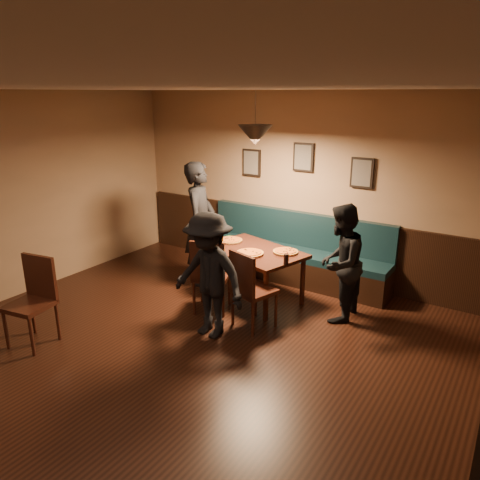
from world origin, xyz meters
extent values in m
plane|color=black|center=(0.00, 0.00, 0.00)|extent=(7.00, 7.00, 0.00)
plane|color=silver|center=(0.00, 0.00, 2.80)|extent=(7.00, 7.00, 0.00)
plane|color=#8C704F|center=(0.00, 3.50, 1.40)|extent=(6.00, 0.00, 6.00)
cube|color=black|center=(0.00, 3.47, 0.50)|extent=(5.88, 0.06, 1.00)
cube|color=black|center=(-0.90, 3.47, 1.70)|extent=(0.32, 0.04, 0.42)
cube|color=black|center=(0.00, 3.47, 1.85)|extent=(0.32, 0.04, 0.42)
cube|color=black|center=(0.90, 3.47, 1.70)|extent=(0.32, 0.04, 0.42)
cone|color=black|center=(-0.13, 2.30, 2.25)|extent=(0.44, 0.44, 0.25)
cube|color=black|center=(-0.13, 2.30, 0.36)|extent=(1.51, 1.17, 0.72)
imported|color=black|center=(-1.11, 2.38, 0.91)|extent=(0.64, 0.78, 1.83)
imported|color=black|center=(1.08, 2.37, 0.75)|extent=(0.60, 0.75, 1.49)
imported|color=black|center=(-0.03, 1.15, 0.75)|extent=(1.00, 0.62, 1.50)
cylinder|color=orange|center=(-0.60, 2.43, 0.73)|extent=(0.40, 0.40, 0.04)
cylinder|color=#C38324|center=(-0.07, 2.11, 0.74)|extent=(0.46, 0.46, 0.04)
cylinder|color=#CA5E26|center=(0.29, 2.42, 0.73)|extent=(0.38, 0.38, 0.04)
cylinder|color=black|center=(0.50, 2.05, 0.78)|extent=(0.08, 0.08, 0.14)
cylinder|color=maroon|center=(0.43, 2.21, 0.77)|extent=(0.03, 0.03, 0.11)
cube|color=#207A2B|center=(-0.71, 2.56, 0.72)|extent=(0.18, 0.18, 0.01)
cube|color=#207A35|center=(-0.67, 2.03, 0.72)|extent=(0.15, 0.15, 0.01)
cube|color=silver|center=(-0.11, 1.93, 0.72)|extent=(0.18, 0.07, 0.00)
camera|label=1|loc=(2.97, -2.78, 2.76)|focal=34.55mm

